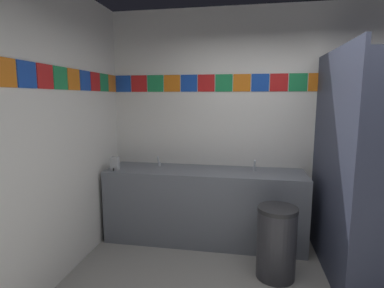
% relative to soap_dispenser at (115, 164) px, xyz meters
% --- Properties ---
extents(wall_back, '(4.36, 0.09, 2.81)m').
position_rel_soap_dispenser_xyz_m(wall_back, '(2.01, 0.52, 0.45)').
color(wall_back, white).
rests_on(wall_back, ground_plane).
extents(wall_side, '(0.09, 3.52, 2.81)m').
position_rel_soap_dispenser_xyz_m(wall_side, '(-0.21, -1.28, 0.45)').
color(wall_side, white).
rests_on(wall_side, ground_plane).
extents(vanity_counter, '(2.35, 0.60, 0.88)m').
position_rel_soap_dispenser_xyz_m(vanity_counter, '(1.05, 0.18, -0.51)').
color(vanity_counter, slate).
rests_on(vanity_counter, ground_plane).
extents(faucet_left, '(0.04, 0.10, 0.14)m').
position_rel_soap_dispenser_xyz_m(faucet_left, '(0.46, 0.27, -0.03)').
color(faucet_left, silver).
rests_on(faucet_left, vanity_counter).
extents(faucet_right, '(0.04, 0.10, 0.14)m').
position_rel_soap_dispenser_xyz_m(faucet_right, '(1.64, 0.27, -0.03)').
color(faucet_right, silver).
rests_on(faucet_right, vanity_counter).
extents(soap_dispenser, '(0.09, 0.09, 0.16)m').
position_rel_soap_dispenser_xyz_m(soap_dispenser, '(0.00, 0.00, 0.00)').
color(soap_dispenser, '#B7BABF').
rests_on(soap_dispenser, vanity_counter).
extents(stall_divider, '(0.92, 1.41, 2.19)m').
position_rel_soap_dispenser_xyz_m(stall_divider, '(2.52, -0.48, 0.14)').
color(stall_divider, '#33384C').
rests_on(stall_divider, ground_plane).
extents(toilet, '(0.39, 0.49, 0.74)m').
position_rel_soap_dispenser_xyz_m(toilet, '(2.93, 0.12, -0.65)').
color(toilet, white).
rests_on(toilet, ground_plane).
extents(trash_bin, '(0.38, 0.38, 0.71)m').
position_rel_soap_dispenser_xyz_m(trash_bin, '(1.85, -0.48, -0.60)').
color(trash_bin, '#333338').
rests_on(trash_bin, ground_plane).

